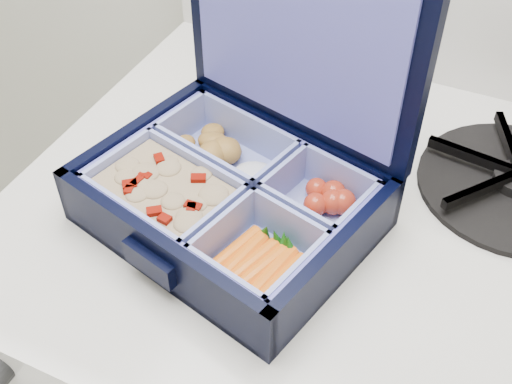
% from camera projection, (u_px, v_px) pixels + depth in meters
% --- Properties ---
extents(bento_box, '(0.29, 0.25, 0.06)m').
position_uv_depth(bento_box, '(230.00, 199.00, 0.60)').
color(bento_box, black).
rests_on(bento_box, stove).
extents(burner_grate_rear, '(0.20, 0.20, 0.02)m').
position_uv_depth(burner_grate_rear, '(291.00, 55.00, 0.81)').
color(burner_grate_rear, black).
rests_on(burner_grate_rear, stove).
extents(fork, '(0.06, 0.19, 0.01)m').
position_uv_depth(fork, '(359.00, 163.00, 0.68)').
color(fork, silver).
rests_on(fork, stove).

